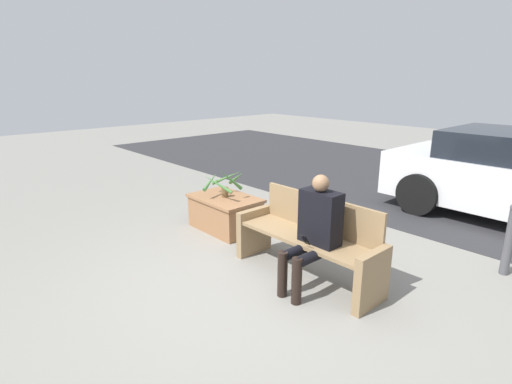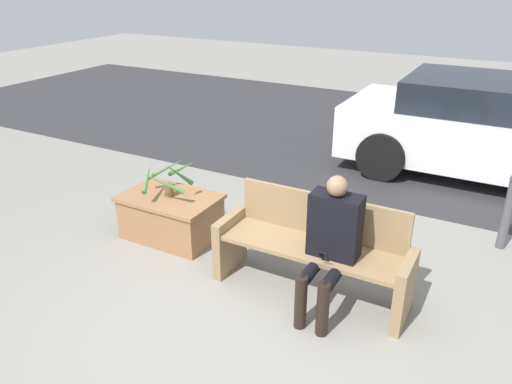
{
  "view_description": "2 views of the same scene",
  "coord_description": "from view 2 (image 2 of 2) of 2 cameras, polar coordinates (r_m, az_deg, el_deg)",
  "views": [
    {
      "loc": [
        2.91,
        -2.6,
        2.18
      ],
      "look_at": [
        -1.03,
        0.97,
        0.65
      ],
      "focal_mm": 28.0,
      "sensor_mm": 36.0,
      "label": 1
    },
    {
      "loc": [
        1.65,
        -3.07,
        2.77
      ],
      "look_at": [
        -0.33,
        0.57,
        0.9
      ],
      "focal_mm": 35.0,
      "sensor_mm": 36.0,
      "label": 2
    }
  ],
  "objects": [
    {
      "name": "ground_plane",
      "position": [
        4.46,
        0.17,
        -14.14
      ],
      "size": [
        30.0,
        30.0,
        0.0
      ],
      "primitive_type": "plane",
      "color": "gray"
    },
    {
      "name": "road_surface",
      "position": [
        9.31,
        17.04,
        5.94
      ],
      "size": [
        20.0,
        6.0,
        0.01
      ],
      "primitive_type": "cube",
      "color": "#2D2D30",
      "rests_on": "ground_plane"
    },
    {
      "name": "bench",
      "position": [
        4.59,
        6.56,
        -6.43
      ],
      "size": [
        1.8,
        0.52,
        0.9
      ],
      "color": "#8C704C",
      "rests_on": "ground_plane"
    },
    {
      "name": "person_seated",
      "position": [
        4.25,
        8.52,
        -5.4
      ],
      "size": [
        0.43,
        0.61,
        1.24
      ],
      "color": "black",
      "rests_on": "ground_plane"
    },
    {
      "name": "planter_box",
      "position": [
        5.6,
        -9.69,
        -2.6
      ],
      "size": [
        1.05,
        0.69,
        0.5
      ],
      "color": "#936642",
      "rests_on": "ground_plane"
    },
    {
      "name": "potted_plant",
      "position": [
        5.42,
        -10.06,
        1.69
      ],
      "size": [
        0.64,
        0.65,
        0.48
      ],
      "color": "brown",
      "rests_on": "planter_box"
    },
    {
      "name": "parked_car",
      "position": [
        7.81,
        24.38,
        6.73
      ],
      "size": [
        3.8,
        1.98,
        1.38
      ],
      "color": "silver",
      "rests_on": "ground_plane"
    },
    {
      "name": "bollard_post",
      "position": [
        5.86,
        26.87,
        -1.89
      ],
      "size": [
        0.11,
        0.11,
        0.85
      ],
      "color": "#4C4C51",
      "rests_on": "ground_plane"
    }
  ]
}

